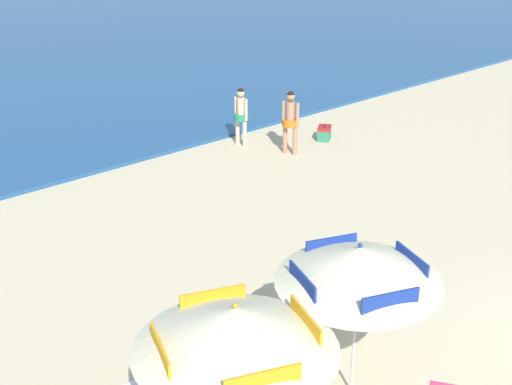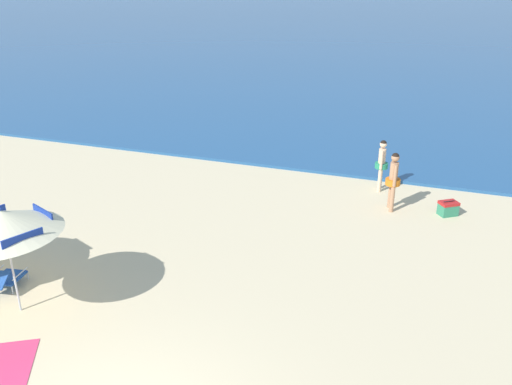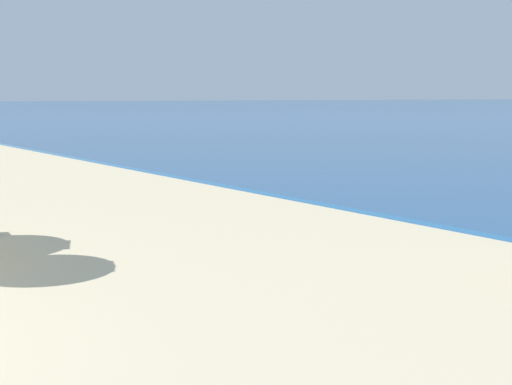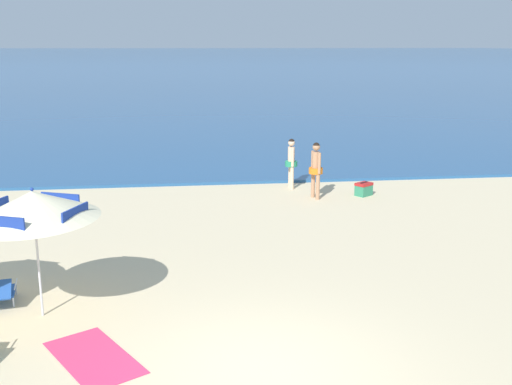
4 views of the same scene
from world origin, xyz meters
TOP-DOWN VIEW (x-y plane):
  - beach_umbrella_striped_second at (-3.49, 2.38)m, footprint 2.96×2.95m
  - lounge_chair_under_umbrella at (-4.33, 2.89)m, footprint 0.68×0.97m
  - person_standing_near_shore at (2.91, 9.84)m, footprint 0.42×0.49m
  - person_standing_beside at (2.43, 11.24)m, footprint 0.39×0.48m
  - cooler_box at (4.47, 10.01)m, footprint 0.61×0.57m
  - beach_towel at (-2.43, 0.77)m, footprint 1.70×2.01m

SIDE VIEW (x-z plane):
  - beach_towel at x=-2.43m, z-range 0.00..0.01m
  - cooler_box at x=4.47m, z-range -0.01..0.42m
  - lounge_chair_under_umbrella at x=-4.33m, z-range 0.01..0.53m
  - person_standing_beside at x=2.43m, z-range 0.13..1.74m
  - person_standing_near_shore at x=2.91m, z-range 0.13..1.83m
  - beach_umbrella_striped_second at x=-3.49m, z-range 0.82..3.07m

